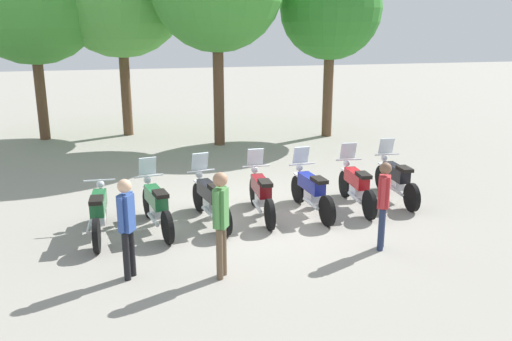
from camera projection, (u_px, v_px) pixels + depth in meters
The scene contains 12 objects.
ground_plane at pixel (262, 216), 11.55m from camera, with size 80.00×80.00×0.00m, color gray.
motorcycle_0 at pixel (99, 211), 10.39m from camera, with size 0.62×2.19×0.99m.
motorcycle_1 at pixel (156, 205), 10.74m from camera, with size 0.66×2.17×1.37m.
motorcycle_2 at pixel (210, 198), 11.12m from camera, with size 0.66×2.17×1.37m.
motorcycle_3 at pixel (261, 193), 11.47m from camera, with size 0.62×2.19×1.37m.
motorcycle_4 at pixel (311, 190), 11.65m from camera, with size 0.62×2.19×1.37m.
motorcycle_5 at pixel (356, 185), 12.04m from camera, with size 0.62×2.19×1.37m.
motorcycle_6 at pixel (396, 179), 12.52m from camera, with size 0.62×2.19×1.37m.
person_0 at pixel (221, 216), 8.53m from camera, with size 0.32×0.38×1.79m.
person_1 at pixel (127, 221), 8.52m from camera, with size 0.31×0.38×1.69m.
person_2 at pixel (383, 199), 9.66m from camera, with size 0.30×0.38×1.65m.
tree_3 at pixel (331, 9), 18.62m from camera, with size 3.56×3.56×6.32m.
Camera 1 is at (-2.79, -10.50, 4.04)m, focal length 37.45 mm.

